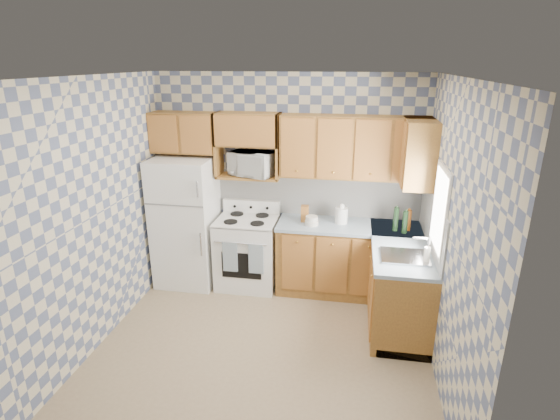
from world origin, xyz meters
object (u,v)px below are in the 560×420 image
object	(u,v)px
refrigerator	(186,222)
electric_kettle	(341,215)
stove_body	(248,253)
microwave	(253,163)

from	to	relation	value
refrigerator	electric_kettle	distance (m)	2.00
stove_body	electric_kettle	size ratio (longest dim) A/B	4.61
stove_body	microwave	distance (m)	1.17
stove_body	microwave	world-z (taller)	microwave
stove_body	microwave	xyz separation A→B (m)	(0.05, 0.18, 1.15)
stove_body	electric_kettle	xyz separation A→B (m)	(1.19, 0.06, 0.57)
refrigerator	microwave	distance (m)	1.16
microwave	stove_body	bearing A→B (deg)	-88.39
refrigerator	microwave	xyz separation A→B (m)	(0.85, 0.20, 0.76)
refrigerator	electric_kettle	bearing A→B (deg)	2.53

